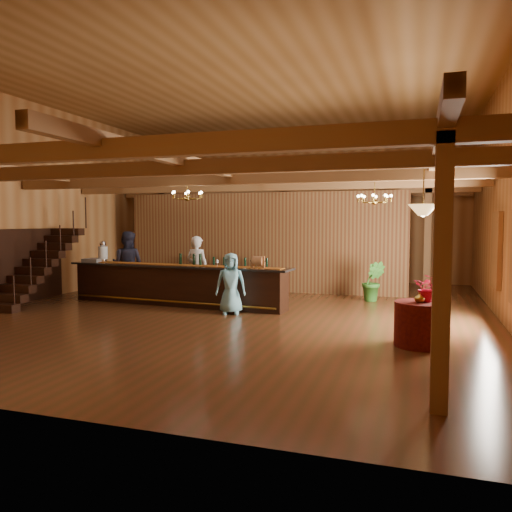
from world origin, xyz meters
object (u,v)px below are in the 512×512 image
(beverage_dispenser, at_px, (103,252))
(chandelier_right, at_px, (374,198))
(guest, at_px, (231,283))
(tasting_bar, at_px, (176,284))
(pendant_lamp, at_px, (423,210))
(bartender, at_px, (197,269))
(raffle_drum, at_px, (258,261))
(backbar_shelf, at_px, (229,279))
(round_table, at_px, (420,324))
(floor_plant, at_px, (373,281))
(staff_second, at_px, (127,265))
(chandelier_left, at_px, (187,195))

(beverage_dispenser, bearing_deg, chandelier_right, 1.37)
(beverage_dispenser, xyz_separation_m, guest, (4.25, -1.01, -0.61))
(tasting_bar, bearing_deg, guest, -18.78)
(pendant_lamp, relative_size, bartender, 0.50)
(bartender, bearing_deg, pendant_lamp, 157.60)
(raffle_drum, bearing_deg, tasting_bar, 174.56)
(tasting_bar, bearing_deg, backbar_shelf, 84.97)
(beverage_dispenser, height_order, guest, beverage_dispenser)
(round_table, height_order, bartender, bartender)
(guest, bearing_deg, chandelier_right, 4.74)
(tasting_bar, xyz_separation_m, floor_plant, (4.90, 2.19, 0.02))
(raffle_drum, distance_m, bartender, 2.22)
(raffle_drum, relative_size, backbar_shelf, 0.12)
(beverage_dispenser, bearing_deg, floor_plant, 15.01)
(beverage_dispenser, distance_m, backbar_shelf, 3.91)
(backbar_shelf, distance_m, guest, 3.79)
(backbar_shelf, distance_m, round_table, 7.79)
(chandelier_right, xyz_separation_m, staff_second, (-6.92, 0.22, -1.79))
(raffle_drum, xyz_separation_m, backbar_shelf, (-1.89, 2.95, -0.83))
(chandelier_left, height_order, guest, chandelier_left)
(chandelier_left, bearing_deg, bartender, 104.49)
(guest, relative_size, floor_plant, 1.31)
(tasting_bar, xyz_separation_m, raffle_drum, (2.34, -0.22, 0.70))
(round_table, xyz_separation_m, floor_plant, (-1.23, 4.80, 0.17))
(round_table, bearing_deg, raffle_drum, 147.80)
(tasting_bar, distance_m, raffle_drum, 2.45)
(pendant_lamp, bearing_deg, chandelier_right, 109.73)
(backbar_shelf, relative_size, staff_second, 1.49)
(raffle_drum, height_order, floor_plant, raffle_drum)
(beverage_dispenser, height_order, chandelier_right, chandelier_right)
(chandelier_right, bearing_deg, tasting_bar, -175.36)
(beverage_dispenser, distance_m, chandelier_right, 7.59)
(round_table, distance_m, chandelier_left, 6.34)
(floor_plant, bearing_deg, bartender, -161.19)
(beverage_dispenser, xyz_separation_m, chandelier_right, (7.45, 0.18, 1.41))
(beverage_dispenser, bearing_deg, staff_second, 36.94)
(floor_plant, bearing_deg, chandelier_left, -146.77)
(pendant_lamp, height_order, staff_second, pendant_lamp)
(chandelier_left, xyz_separation_m, staff_second, (-2.51, 1.23, -1.89))
(round_table, bearing_deg, beverage_dispenser, 161.61)
(beverage_dispenser, bearing_deg, pendant_lamp, -18.39)
(chandelier_right, bearing_deg, backbar_shelf, 153.20)
(chandelier_left, distance_m, staff_second, 3.38)
(raffle_drum, distance_m, chandelier_left, 2.38)
(backbar_shelf, relative_size, bartender, 1.58)
(staff_second, bearing_deg, chandelier_left, 144.92)
(bartender, bearing_deg, floor_plant, -154.48)
(round_table, relative_size, guest, 0.62)
(tasting_bar, bearing_deg, floor_plant, 28.35)
(tasting_bar, distance_m, pendant_lamp, 6.91)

